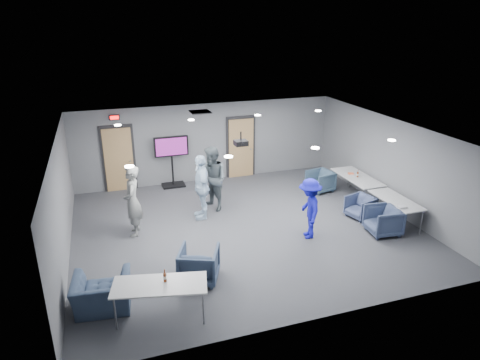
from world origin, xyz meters
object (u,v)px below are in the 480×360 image
object	(u,v)px
person_a	(132,201)
table_right_b	(396,201)
chair_right_a	(320,181)
chair_front_a	(199,264)
bottle_right	(358,174)
chair_right_c	(383,221)
table_right_a	(357,178)
chair_front_b	(103,294)
person_b	(213,179)
person_c	(201,187)
chair_right_b	(360,207)
table_front_left	(160,286)
projector	(241,143)
person_d	(309,209)
tv_stand	(172,158)
bottle_front	(165,277)

from	to	relation	value
person_a	table_right_b	xyz separation A→B (m)	(6.88, -1.66, -0.26)
chair_right_a	table_right_b	distance (m)	2.93
chair_front_a	bottle_right	world-z (taller)	bottle_right
chair_right_c	table_right_a	xyz separation A→B (m)	(0.65, 2.29, 0.32)
chair_front_b	table_right_a	bearing A→B (deg)	-150.59
person_b	person_c	distance (m)	0.62
chair_right_a	chair_front_b	xyz separation A→B (m)	(-6.99, -4.16, 0.00)
person_a	table_right_a	distance (m)	6.88
chair_right_b	table_front_left	size ratio (longest dim) A/B	0.37
person_a	projector	bearing A→B (deg)	86.98
person_b	chair_right_a	distance (m)	3.78
person_d	tv_stand	world-z (taller)	tv_stand
chair_front_b	projector	world-z (taller)	projector
bottle_right	table_front_left	bearing A→B (deg)	-150.37
chair_right_b	chair_right_c	size ratio (longest dim) A/B	0.85
chair_front_a	tv_stand	bearing A→B (deg)	-71.19
chair_right_c	projector	world-z (taller)	projector
person_d	table_front_left	size ratio (longest dim) A/B	0.86
person_a	projector	size ratio (longest dim) A/B	5.32
person_a	chair_front_a	size ratio (longest dim) A/B	2.25
chair_front_b	chair_right_c	bearing A→B (deg)	-165.60
chair_front_a	table_right_b	size ratio (longest dim) A/B	0.50
chair_front_b	table_right_a	size ratio (longest dim) A/B	0.55
person_a	table_front_left	distance (m)	3.62
person_b	bottle_front	world-z (taller)	person_b
chair_front_b	table_front_left	bearing A→B (deg)	156.75
chair_right_b	table_right_a	size ratio (longest dim) A/B	0.36
chair_right_a	table_front_left	size ratio (longest dim) A/B	0.41
chair_right_b	chair_front_b	world-z (taller)	chair_front_b
chair_right_a	table_right_a	world-z (taller)	table_right_a
table_right_b	person_c	bearing A→B (deg)	67.03
person_a	projector	world-z (taller)	projector
person_a	tv_stand	size ratio (longest dim) A/B	1.09
person_c	table_front_left	world-z (taller)	person_c
table_front_left	bottle_right	world-z (taller)	bottle_right
chair_front_b	bottle_right	bearing A→B (deg)	-150.76
person_c	table_front_left	bearing A→B (deg)	-19.36
person_b	chair_right_a	bearing A→B (deg)	70.94
chair_front_a	person_b	bearing A→B (deg)	-86.45
table_right_a	projector	xyz separation A→B (m)	(-4.11, -0.79, 1.72)
tv_stand	projector	bearing A→B (deg)	-72.10
person_d	table_right_b	size ratio (longest dim) A/B	0.96
table_right_a	table_front_left	size ratio (longest dim) A/B	1.04
table_right_b	person_d	bearing A→B (deg)	88.37
person_a	person_b	bearing A→B (deg)	118.38
person_d	chair_right_c	bearing A→B (deg)	90.74
person_c	person_a	bearing A→B (deg)	-72.74
bottle_front	table_right_a	bearing A→B (deg)	29.83
chair_front_a	person_d	bearing A→B (deg)	-138.62
chair_right_b	person_d	bearing A→B (deg)	-88.20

